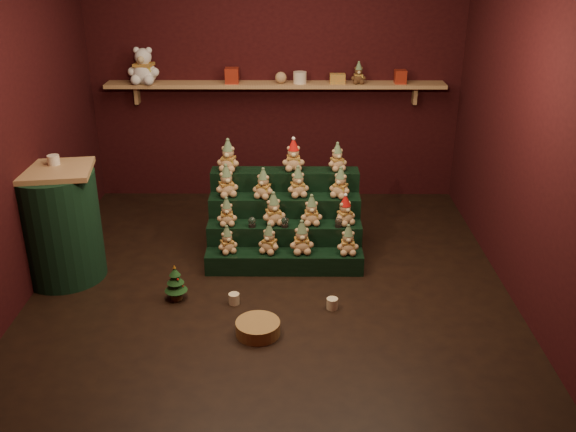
{
  "coord_description": "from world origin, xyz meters",
  "views": [
    {
      "loc": [
        0.17,
        -4.92,
        2.77
      ],
      "look_at": [
        0.14,
        0.25,
        0.49
      ],
      "focal_mm": 40.0,
      "sensor_mm": 36.0,
      "label": 1
    }
  ],
  "objects_px": {
    "snow_globe_b": "(285,222)",
    "brown_bear": "(358,73)",
    "snow_globe_a": "(252,222)",
    "snow_globe_c": "(339,222)",
    "mug_left": "(234,299)",
    "side_table": "(59,225)",
    "wicker_basket": "(258,328)",
    "mug_right": "(332,304)",
    "white_bear": "(143,61)",
    "riser_tier_front": "(284,262)",
    "mini_christmas_tree": "(176,283)"
  },
  "relations": [
    {
      "from": "riser_tier_front",
      "to": "mug_left",
      "type": "height_order",
      "value": "riser_tier_front"
    },
    {
      "from": "side_table",
      "to": "wicker_basket",
      "type": "relative_size",
      "value": 2.98
    },
    {
      "from": "mug_left",
      "to": "mug_right",
      "type": "height_order",
      "value": "mug_right"
    },
    {
      "from": "snow_globe_a",
      "to": "mug_left",
      "type": "xyz_separation_m",
      "value": [
        -0.11,
        -0.72,
        -0.36
      ]
    },
    {
      "from": "mug_right",
      "to": "white_bear",
      "type": "distance_m",
      "value": 3.35
    },
    {
      "from": "snow_globe_c",
      "to": "mini_christmas_tree",
      "type": "height_order",
      "value": "snow_globe_c"
    },
    {
      "from": "mini_christmas_tree",
      "to": "wicker_basket",
      "type": "relative_size",
      "value": 0.95
    },
    {
      "from": "mug_left",
      "to": "wicker_basket",
      "type": "relative_size",
      "value": 0.26
    },
    {
      "from": "wicker_basket",
      "to": "white_bear",
      "type": "relative_size",
      "value": 0.71
    },
    {
      "from": "white_bear",
      "to": "snow_globe_c",
      "type": "bearing_deg",
      "value": -32.02
    },
    {
      "from": "snow_globe_b",
      "to": "brown_bear",
      "type": "bearing_deg",
      "value": 63.63
    },
    {
      "from": "mug_left",
      "to": "brown_bear",
      "type": "bearing_deg",
      "value": 62.6
    },
    {
      "from": "mug_left",
      "to": "snow_globe_b",
      "type": "bearing_deg",
      "value": 60.49
    },
    {
      "from": "mug_right",
      "to": "white_bear",
      "type": "bearing_deg",
      "value": 128.9
    },
    {
      "from": "riser_tier_front",
      "to": "snow_globe_c",
      "type": "xyz_separation_m",
      "value": [
        0.48,
        0.16,
        0.32
      ]
    },
    {
      "from": "mug_right",
      "to": "snow_globe_b",
      "type": "bearing_deg",
      "value": 116.18
    },
    {
      "from": "snow_globe_c",
      "to": "wicker_basket",
      "type": "relative_size",
      "value": 0.27
    },
    {
      "from": "mini_christmas_tree",
      "to": "mug_left",
      "type": "bearing_deg",
      "value": -7.95
    },
    {
      "from": "snow_globe_a",
      "to": "brown_bear",
      "type": "bearing_deg",
      "value": 55.52
    },
    {
      "from": "riser_tier_front",
      "to": "snow_globe_c",
      "type": "height_order",
      "value": "snow_globe_c"
    },
    {
      "from": "mug_left",
      "to": "brown_bear",
      "type": "distance_m",
      "value": 2.89
    },
    {
      "from": "snow_globe_b",
      "to": "mug_right",
      "type": "bearing_deg",
      "value": -63.82
    },
    {
      "from": "riser_tier_front",
      "to": "side_table",
      "type": "distance_m",
      "value": 1.97
    },
    {
      "from": "riser_tier_front",
      "to": "snow_globe_b",
      "type": "relative_size",
      "value": 15.04
    },
    {
      "from": "mug_right",
      "to": "brown_bear",
      "type": "relative_size",
      "value": 0.41
    },
    {
      "from": "side_table",
      "to": "wicker_basket",
      "type": "height_order",
      "value": "side_table"
    },
    {
      "from": "mini_christmas_tree",
      "to": "mug_right",
      "type": "relative_size",
      "value": 3.49
    },
    {
      "from": "mug_right",
      "to": "riser_tier_front",
      "type": "bearing_deg",
      "value": 121.84
    },
    {
      "from": "snow_globe_a",
      "to": "brown_bear",
      "type": "xyz_separation_m",
      "value": [
        1.05,
        1.53,
        1.02
      ]
    },
    {
      "from": "snow_globe_a",
      "to": "mug_right",
      "type": "height_order",
      "value": "snow_globe_a"
    },
    {
      "from": "snow_globe_a",
      "to": "brown_bear",
      "type": "height_order",
      "value": "brown_bear"
    },
    {
      "from": "snow_globe_c",
      "to": "riser_tier_front",
      "type": "bearing_deg",
      "value": -161.74
    },
    {
      "from": "mini_christmas_tree",
      "to": "mug_left",
      "type": "distance_m",
      "value": 0.5
    },
    {
      "from": "brown_bear",
      "to": "snow_globe_c",
      "type": "bearing_deg",
      "value": -103.13
    },
    {
      "from": "side_table",
      "to": "wicker_basket",
      "type": "xyz_separation_m",
      "value": [
        1.74,
        -0.89,
        -0.44
      ]
    },
    {
      "from": "snow_globe_c",
      "to": "white_bear",
      "type": "distance_m",
      "value": 2.75
    },
    {
      "from": "mug_right",
      "to": "white_bear",
      "type": "relative_size",
      "value": 0.19
    },
    {
      "from": "riser_tier_front",
      "to": "snow_globe_b",
      "type": "distance_m",
      "value": 0.36
    },
    {
      "from": "snow_globe_a",
      "to": "wicker_basket",
      "type": "relative_size",
      "value": 0.28
    },
    {
      "from": "white_bear",
      "to": "brown_bear",
      "type": "relative_size",
      "value": 2.13
    },
    {
      "from": "snow_globe_c",
      "to": "side_table",
      "type": "relative_size",
      "value": 0.09
    },
    {
      "from": "snow_globe_b",
      "to": "white_bear",
      "type": "height_order",
      "value": "white_bear"
    },
    {
      "from": "snow_globe_b",
      "to": "mug_left",
      "type": "xyz_separation_m",
      "value": [
        -0.41,
        -0.72,
        -0.36
      ]
    },
    {
      "from": "snow_globe_b",
      "to": "snow_globe_a",
      "type": "bearing_deg",
      "value": -180.0
    },
    {
      "from": "mug_right",
      "to": "brown_bear",
      "type": "bearing_deg",
      "value": 80.91
    },
    {
      "from": "snow_globe_c",
      "to": "mug_left",
      "type": "relative_size",
      "value": 1.0
    },
    {
      "from": "snow_globe_b",
      "to": "brown_bear",
      "type": "distance_m",
      "value": 2.0
    },
    {
      "from": "snow_globe_b",
      "to": "side_table",
      "type": "bearing_deg",
      "value": -172.35
    },
    {
      "from": "riser_tier_front",
      "to": "brown_bear",
      "type": "relative_size",
      "value": 6.34
    },
    {
      "from": "riser_tier_front",
      "to": "mini_christmas_tree",
      "type": "distance_m",
      "value": 1.01
    }
  ]
}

